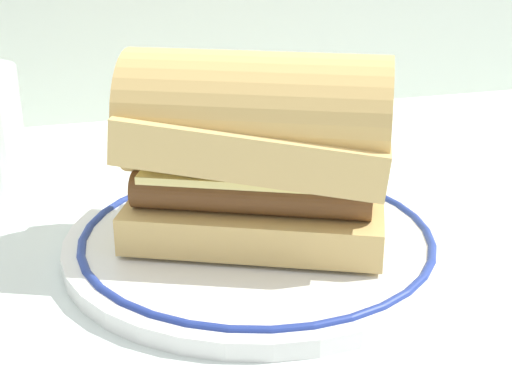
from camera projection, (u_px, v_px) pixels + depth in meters
ground_plane at (287, 248)px, 0.56m from camera, size 1.50×1.50×0.00m
plate at (256, 240)px, 0.55m from camera, size 0.27×0.27×0.01m
sausage_sandwich at (256, 146)px, 0.52m from camera, size 0.20×0.16×0.13m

